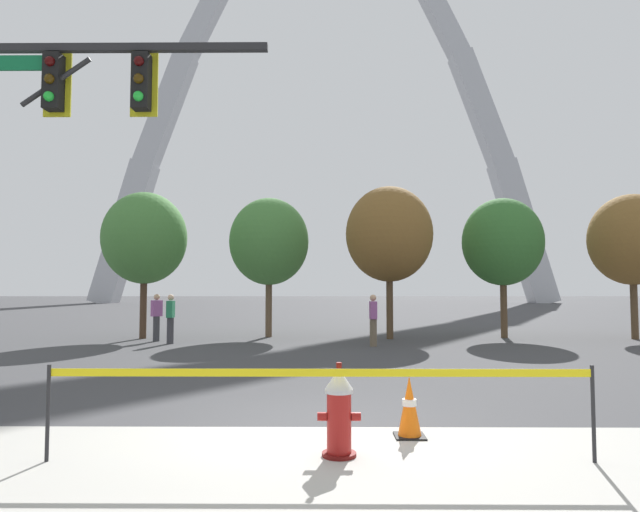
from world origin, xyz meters
TOP-DOWN VIEW (x-y plane):
  - ground_plane at (0.00, 0.00)m, footprint 240.00×240.00m
  - fire_hydrant at (0.36, -1.25)m, footprint 0.46×0.48m
  - caution_tape_barrier at (0.16, -1.45)m, footprint 5.64×0.05m
  - traffic_cone_by_hydrant at (1.23, -0.50)m, footprint 0.36×0.36m
  - traffic_signal_gantry at (-4.35, 1.32)m, footprint 5.02×0.44m
  - monument_arch at (0.00, 60.79)m, footprint 57.55×2.97m
  - tree_far_left at (-6.26, 12.40)m, footprint 3.00×3.00m
  - tree_left_mid at (-1.85, 13.08)m, footprint 2.94×2.94m
  - tree_center_left at (2.52, 12.37)m, footprint 3.11×3.11m
  - tree_center_right at (6.72, 12.85)m, footprint 2.90×2.90m
  - tree_right_mid at (11.12, 12.29)m, footprint 2.93×2.93m
  - pedestrian_walking_left at (-5.48, 11.40)m, footprint 0.38×0.38m
  - pedestrian_standing_center at (-4.77, 10.58)m, footprint 0.22×0.34m
  - pedestrian_walking_right at (1.71, 9.84)m, footprint 0.22×0.35m

SIDE VIEW (x-z plane):
  - ground_plane at x=0.00m, z-range 0.00..0.00m
  - traffic_cone_by_hydrant at x=1.23m, z-range -0.01..0.72m
  - fire_hydrant at x=0.36m, z-range -0.03..0.96m
  - caution_tape_barrier at x=0.16m, z-range 0.19..1.18m
  - pedestrian_walking_left at x=-5.48m, z-range 0.02..1.61m
  - pedestrian_standing_center at x=-4.77m, z-range 0.02..1.61m
  - pedestrian_walking_right at x=1.71m, z-range 0.02..1.61m
  - tree_center_right at x=6.72m, z-range 0.93..6.01m
  - tree_right_mid at x=11.12m, z-range 0.94..6.07m
  - tree_left_mid at x=-1.85m, z-range 0.94..6.08m
  - tree_far_left at x=-6.26m, z-range 0.96..6.21m
  - tree_center_left at x=2.52m, z-range 1.00..6.43m
  - traffic_signal_gantry at x=-4.35m, z-range 1.07..7.07m
  - monument_arch at x=0.00m, z-range -3.29..50.15m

